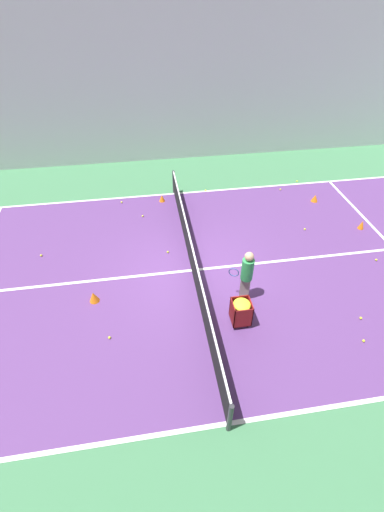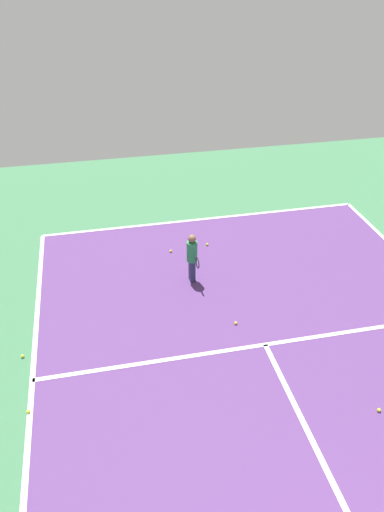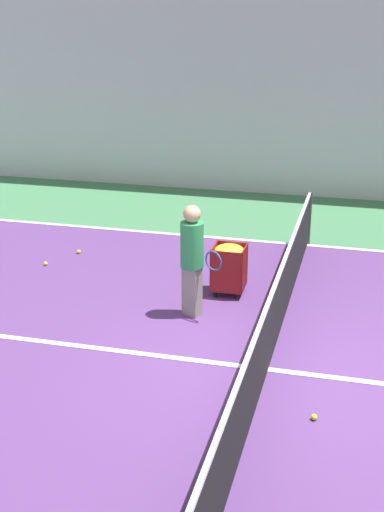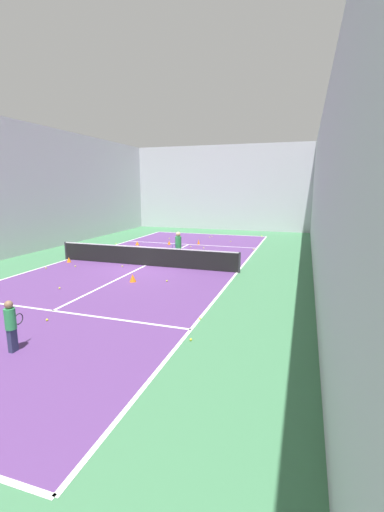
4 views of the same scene
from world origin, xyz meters
TOP-DOWN VIEW (x-y plane):
  - ground_plane at (0.00, 0.00)m, footprint 35.10×35.10m
  - court_playing_area at (0.00, 0.00)m, footprint 9.30×24.45m
  - line_baseline_far at (0.00, 12.22)m, footprint 9.30×0.10m
  - line_sideline_left at (-4.65, 0.00)m, footprint 0.10×24.45m
  - line_sideline_right at (4.65, 0.00)m, footprint 0.10×24.45m
  - line_service_near at (0.00, -6.72)m, footprint 9.30×0.10m
  - line_service_far at (0.00, 6.72)m, footprint 9.30×0.10m
  - line_centre_service at (0.00, 0.00)m, footprint 0.10×13.45m
  - hall_enclosure_left at (-8.05, 0.00)m, footprint 0.15×31.40m
  - hall_enclosure_right at (8.05, 0.00)m, footprint 0.15×31.40m
  - hall_enclosure_far at (0.00, 15.62)m, footprint 15.94×0.15m
  - tennis_net at (0.00, 0.00)m, footprint 9.60×0.10m
  - player_near_baseline at (1.00, -9.26)m, footprint 0.27×0.58m
  - coach_at_net at (1.29, 1.26)m, footprint 0.43×0.67m
  - ball_cart at (2.16, 0.92)m, footprint 0.49×0.48m
  - training_cone_0 at (-4.16, -0.55)m, footprint 0.23×0.23m
  - training_cone_1 at (-3.23, 5.39)m, footprint 0.26×0.26m
  - training_cone_2 at (0.62, 7.05)m, footprint 0.18×0.18m
  - training_cone_3 at (-1.24, 6.24)m, footprint 0.21×0.21m
  - training_cone_4 at (0.81, -2.87)m, footprint 0.28×0.28m
  - tennis_ball_0 at (-2.24, 8.72)m, footprint 0.07×0.07m
  - tennis_ball_1 at (4.53, 6.09)m, footprint 0.07×0.07m
  - tennis_ball_2 at (1.42, 5.56)m, footprint 0.07×0.07m
  - tennis_ball_3 at (-4.67, 1.30)m, footprint 0.07×0.07m
  - tennis_ball_5 at (-1.45, 4.25)m, footprint 0.07×0.07m
  - tennis_ball_6 at (-4.26, -2.13)m, footprint 0.07×0.07m
  - tennis_ball_8 at (4.26, 12.33)m, footprint 0.07×0.07m
  - tennis_ball_9 at (-4.83, 5.33)m, footprint 0.07×0.07m
  - tennis_ball_10 at (4.37, 11.67)m, footprint 0.07×0.07m
  - tennis_ball_12 at (-4.26, 4.37)m, footprint 0.07×0.07m
  - tennis_ball_13 at (0.51, 10.29)m, footprint 0.07×0.07m
  - tennis_ball_14 at (4.67, -5.95)m, footprint 0.07×0.07m
  - tennis_ball_15 at (-3.16, -1.36)m, footprint 0.07×0.07m
  - tennis_ball_17 at (4.87, -7.40)m, footprint 0.07×0.07m
  - tennis_ball_18 at (3.22, 3.80)m, footprint 0.07×0.07m
  - tennis_ball_19 at (-1.40, -4.68)m, footprint 0.07×0.07m
  - tennis_ball_20 at (0.55, 10.80)m, footprint 0.07×0.07m
  - tennis_ball_21 at (2.16, -2.42)m, footprint 0.07×0.07m
  - tennis_ball_22 at (0.42, -7.47)m, footprint 0.07×0.07m
  - tennis_ball_23 at (0.45, 5.81)m, footprint 0.07×0.07m
  - tennis_ball_24 at (2.51, 8.70)m, footprint 0.07×0.07m
  - tennis_ball_25 at (2.55, 4.11)m, footprint 0.07×0.07m
  - tennis_ball_26 at (-0.95, -0.65)m, footprint 0.07×0.07m

SIDE VIEW (x-z plane):
  - ground_plane at x=0.00m, z-range 0.00..0.00m
  - court_playing_area at x=0.00m, z-range 0.00..0.00m
  - line_baseline_far at x=0.00m, z-range 0.00..0.01m
  - line_sideline_left at x=-4.65m, z-range 0.00..0.01m
  - line_sideline_right at x=4.65m, z-range 0.00..0.01m
  - line_service_near at x=0.00m, z-range 0.00..0.01m
  - line_service_far at x=0.00m, z-range 0.00..0.01m
  - line_centre_service at x=0.00m, z-range 0.00..0.01m
  - tennis_ball_0 at x=-2.24m, z-range 0.00..0.07m
  - tennis_ball_1 at x=4.53m, z-range 0.00..0.07m
  - tennis_ball_2 at x=1.42m, z-range 0.00..0.07m
  - tennis_ball_3 at x=-4.67m, z-range 0.00..0.07m
  - tennis_ball_5 at x=-1.45m, z-range 0.00..0.07m
  - tennis_ball_6 at x=-4.26m, z-range 0.00..0.07m
  - tennis_ball_8 at x=4.26m, z-range 0.00..0.07m
  - tennis_ball_9 at x=-4.83m, z-range 0.00..0.07m
  - tennis_ball_10 at x=4.37m, z-range 0.00..0.07m
  - tennis_ball_12 at x=-4.26m, z-range 0.00..0.07m
  - tennis_ball_13 at x=0.51m, z-range 0.00..0.07m
  - tennis_ball_14 at x=4.67m, z-range 0.00..0.07m
  - tennis_ball_15 at x=-3.16m, z-range 0.00..0.07m
  - tennis_ball_17 at x=4.87m, z-range 0.00..0.07m
  - tennis_ball_18 at x=3.22m, z-range 0.00..0.07m
  - tennis_ball_19 at x=-1.40m, z-range 0.00..0.07m
  - tennis_ball_20 at x=0.55m, z-range 0.00..0.07m
  - tennis_ball_21 at x=2.16m, z-range 0.00..0.07m
  - tennis_ball_22 at x=0.42m, z-range 0.00..0.07m
  - tennis_ball_23 at x=0.45m, z-range 0.00..0.07m
  - tennis_ball_24 at x=2.51m, z-range 0.00..0.07m
  - tennis_ball_25 at x=2.55m, z-range 0.00..0.07m
  - tennis_ball_26 at x=-0.95m, z-range 0.00..0.07m
  - training_cone_0 at x=-4.16m, z-range 0.00..0.27m
  - training_cone_1 at x=-3.23m, z-range 0.00..0.28m
  - training_cone_3 at x=-1.24m, z-range 0.00..0.31m
  - training_cone_4 at x=0.81m, z-range 0.00..0.33m
  - training_cone_2 at x=0.62m, z-range 0.00..0.34m
  - tennis_net at x=0.00m, z-range 0.02..0.98m
  - ball_cart at x=2.16m, z-range 0.15..0.92m
  - player_near_baseline at x=1.00m, z-range 0.09..1.37m
  - coach_at_net at x=1.29m, z-range 0.12..1.72m
  - hall_enclosure_left at x=-8.05m, z-range 0.00..7.53m
  - hall_enclosure_right at x=8.05m, z-range 0.00..7.53m
  - hall_enclosure_far at x=0.00m, z-range 0.00..7.53m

